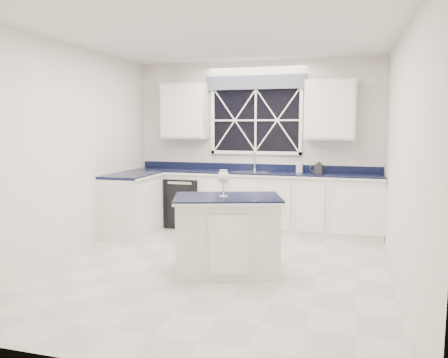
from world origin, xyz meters
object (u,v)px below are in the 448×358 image
(faucet, at_px, (255,161))
(kettle, at_px, (318,168))
(wine_glass, at_px, (223,178))
(soap_bottle, at_px, (300,166))
(island, at_px, (227,234))
(dishwasher, at_px, (187,201))

(faucet, xyz_separation_m, kettle, (1.03, -0.17, -0.07))
(kettle, xyz_separation_m, wine_glass, (-0.90, -2.14, 0.06))
(wine_glass, bearing_deg, soap_bottle, 74.78)
(island, bearing_deg, soap_bottle, 57.89)
(dishwasher, relative_size, island, 0.61)
(soap_bottle, bearing_deg, kettle, -17.37)
(soap_bottle, bearing_deg, dishwasher, -176.49)
(dishwasher, bearing_deg, kettle, 0.58)
(dishwasher, xyz_separation_m, faucet, (1.10, 0.19, 0.69))
(dishwasher, relative_size, kettle, 3.11)
(faucet, distance_m, island, 2.38)
(island, distance_m, wine_glass, 0.65)
(kettle, height_order, soap_bottle, soap_bottle)
(dishwasher, relative_size, faucet, 2.72)
(wine_glass, bearing_deg, dishwasher, 120.20)
(dishwasher, distance_m, soap_bottle, 1.95)
(kettle, relative_size, wine_glass, 0.87)
(faucet, relative_size, wine_glass, 1.00)
(faucet, bearing_deg, island, -85.75)
(island, distance_m, soap_bottle, 2.35)
(island, bearing_deg, wine_glass, -164.29)
(wine_glass, relative_size, soap_bottle, 1.49)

